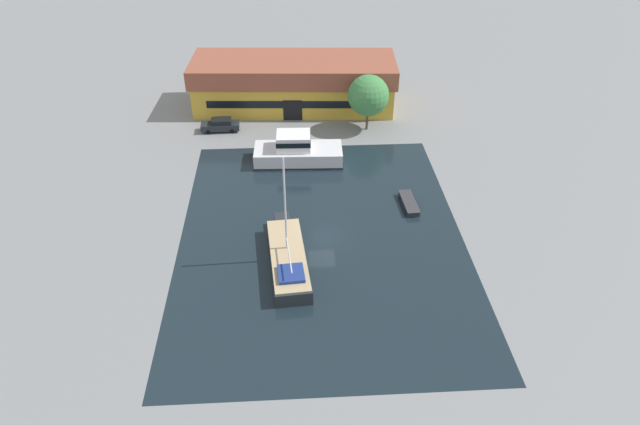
{
  "coord_description": "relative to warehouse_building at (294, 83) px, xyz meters",
  "views": [
    {
      "loc": [
        -2.55,
        -41.7,
        32.41
      ],
      "look_at": [
        0.0,
        2.64,
        1.0
      ],
      "focal_mm": 32.0,
      "sensor_mm": 36.0,
      "label": 1
    }
  ],
  "objects": [
    {
      "name": "quay_tree_near_building",
      "position": [
        8.84,
        -7.49,
        1.27
      ],
      "size": [
        4.97,
        4.97,
        6.94
      ],
      "color": "brown",
      "rests_on": "ground"
    },
    {
      "name": "small_dinghy",
      "position": [
        10.97,
        -24.47,
        -2.89
      ],
      "size": [
        1.51,
        4.23,
        0.57
      ],
      "rotation": [
        0.0,
        0.0,
        0.05
      ],
      "color": "#23282D",
      "rests_on": "water_canal"
    },
    {
      "name": "ground_plane",
      "position": [
        1.93,
        -29.19,
        -3.18
      ],
      "size": [
        440.0,
        440.0,
        0.0
      ],
      "primitive_type": "plane",
      "color": "gray"
    },
    {
      "name": "warehouse_building",
      "position": [
        0.0,
        0.0,
        0.0
      ],
      "size": [
        26.82,
        10.82,
        6.28
      ],
      "rotation": [
        0.0,
        0.0,
        -0.06
      ],
      "color": "gold",
      "rests_on": "ground"
    },
    {
      "name": "water_canal",
      "position": [
        1.93,
        -29.19,
        -3.18
      ],
      "size": [
        26.1,
        35.2,
        0.01
      ],
      "primitive_type": "cube",
      "color": "black",
      "rests_on": "ground"
    },
    {
      "name": "sailboat_moored",
      "position": [
        -1.23,
        -32.79,
        -2.44
      ],
      "size": [
        3.91,
        11.61,
        10.4
      ],
      "rotation": [
        0.0,
        0.0,
        0.08
      ],
      "color": "#23282D",
      "rests_on": "water_canal"
    },
    {
      "name": "parked_car",
      "position": [
        -9.2,
        -6.96,
        -2.37
      ],
      "size": [
        4.69,
        1.89,
        1.59
      ],
      "rotation": [
        0.0,
        0.0,
        1.6
      ],
      "color": "#1E2328",
      "rests_on": "ground"
    },
    {
      "name": "motor_cruiser",
      "position": [
        0.03,
        -14.99,
        -1.92
      ],
      "size": [
        9.99,
        4.41,
        3.47
      ],
      "rotation": [
        0.0,
        0.0,
        1.54
      ],
      "color": "silver",
      "rests_on": "water_canal"
    }
  ]
}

